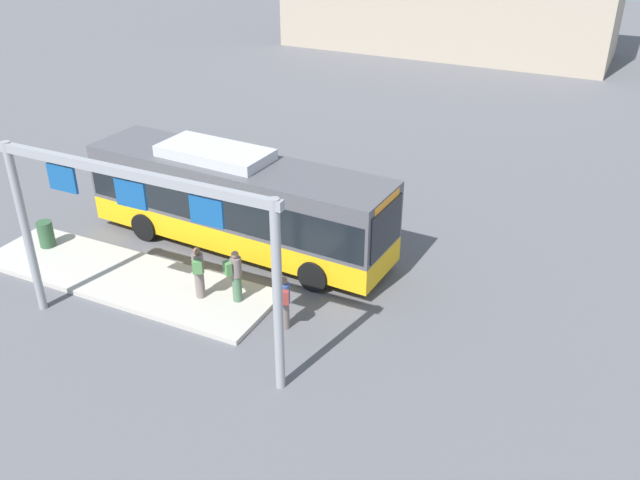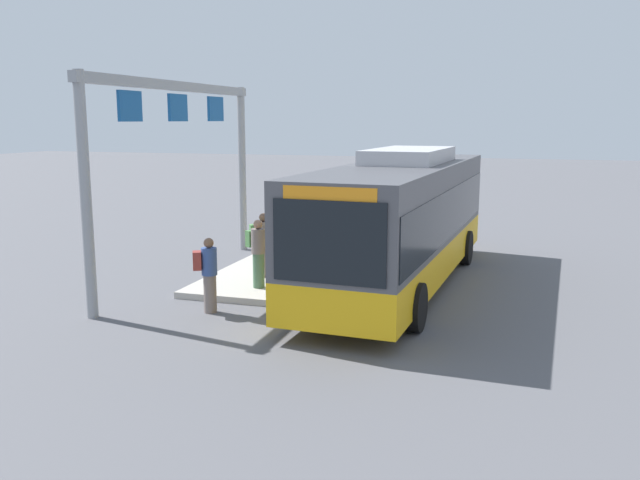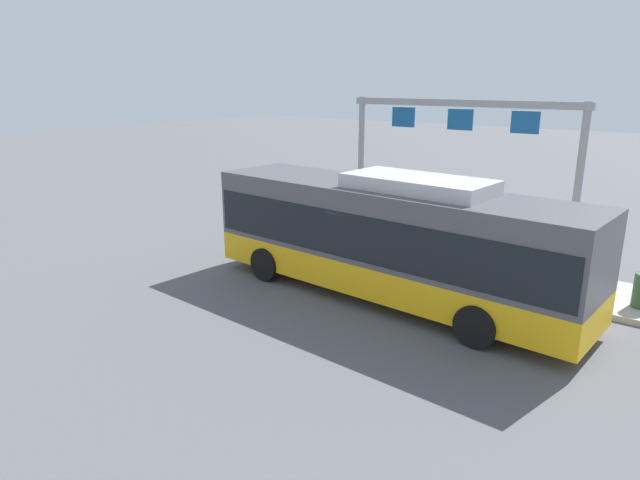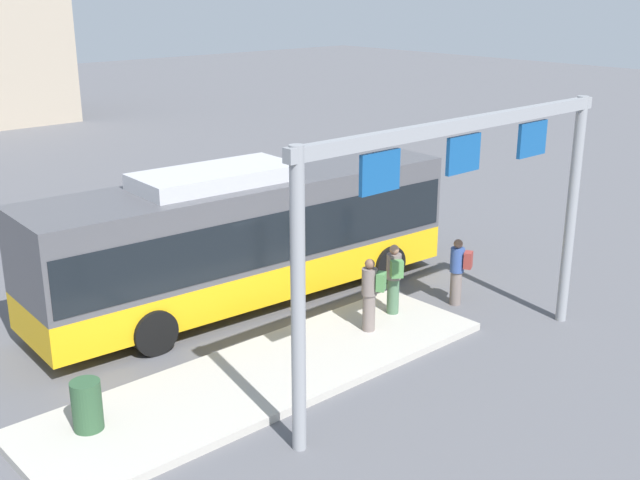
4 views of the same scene
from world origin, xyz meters
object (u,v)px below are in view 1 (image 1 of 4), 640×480
bus_main (238,198)px  person_boarding (284,302)px  person_waiting_near (235,275)px  person_waiting_mid (199,272)px  trash_bin (46,234)px

bus_main → person_boarding: 5.19m
bus_main → person_waiting_near: (1.83, -3.15, -0.76)m
person_waiting_near → person_waiting_mid: (-1.07, -0.31, 0.00)m
bus_main → trash_bin: 6.64m
person_boarding → person_waiting_near: bearing=49.8°
person_boarding → person_waiting_mid: 2.91m
bus_main → person_waiting_near: size_ratio=6.53×
person_boarding → bus_main: bearing=18.2°
person_boarding → person_waiting_mid: size_ratio=1.00×
bus_main → person_waiting_mid: 3.63m
person_waiting_near → person_boarding: bearing=-70.2°
person_waiting_near → trash_bin: (-7.58, 0.07, -0.44)m
trash_bin → person_boarding: bearing=-2.9°
person_waiting_mid → trash_bin: 6.54m
bus_main → person_waiting_mid: (0.76, -3.46, -0.76)m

